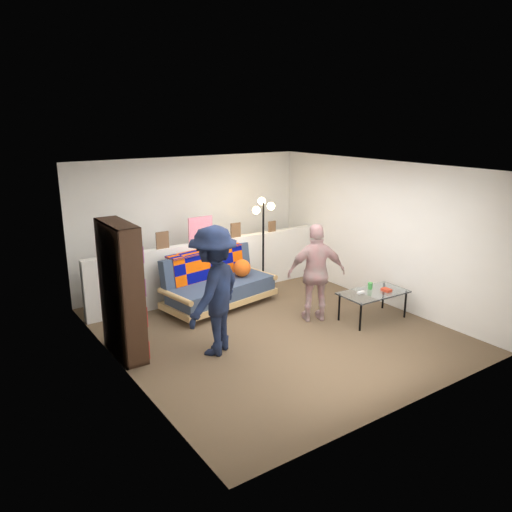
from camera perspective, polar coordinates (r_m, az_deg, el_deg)
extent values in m
plane|color=brown|center=(7.55, 1.73, -8.38)|extent=(5.00, 5.00, 0.00)
cube|color=silver|center=(9.23, -7.37, 3.80)|extent=(4.50, 0.10, 2.40)
cube|color=silver|center=(6.15, -15.43, -2.66)|extent=(0.10, 5.00, 2.40)
cube|color=silver|center=(8.63, 14.00, 2.63)|extent=(0.10, 5.00, 2.40)
cube|color=white|center=(6.93, 1.89, 10.06)|extent=(4.50, 5.00, 0.10)
cube|color=silver|center=(8.81, -5.13, -1.42)|extent=(4.45, 0.15, 1.00)
cube|color=brown|center=(8.03, -14.54, 0.98)|extent=(0.18, 0.02, 0.22)
cube|color=brown|center=(8.24, -10.64, 1.79)|extent=(0.22, 0.02, 0.28)
cube|color=silver|center=(8.51, -6.36, 3.00)|extent=(0.45, 0.02, 0.45)
cube|color=brown|center=(8.87, -2.35, 2.97)|extent=(0.20, 0.02, 0.26)
cube|color=brown|center=(9.31, 1.84, 3.40)|extent=(0.16, 0.02, 0.20)
cube|color=tan|center=(8.39, -4.11, -4.80)|extent=(2.01, 1.15, 0.10)
cube|color=#32415A|center=(8.29, -3.91, -3.79)|extent=(1.89, 0.98, 0.24)
cube|color=#32415A|center=(8.48, -5.58, -1.26)|extent=(1.81, 0.53, 0.57)
cylinder|color=tan|center=(7.80, -9.25, -4.63)|extent=(0.23, 0.85, 0.09)
cylinder|color=tan|center=(8.87, 0.33, -1.90)|extent=(0.23, 0.85, 0.09)
cube|color=#050C75|center=(8.42, -5.24, -1.38)|extent=(1.45, 0.34, 0.52)
cube|color=#050C75|center=(8.44, -5.84, 0.63)|extent=(1.47, 0.48, 0.03)
sphere|color=#D64B13|center=(8.49, -1.62, -1.38)|extent=(0.30, 0.30, 0.30)
cube|color=black|center=(6.66, -16.26, -4.05)|extent=(0.02, 0.90, 1.80)
cube|color=black|center=(6.31, -13.78, -4.97)|extent=(0.30, 0.02, 1.80)
cube|color=black|center=(7.10, -16.32, -2.83)|extent=(0.30, 0.02, 1.80)
cube|color=black|center=(6.47, -15.68, 3.63)|extent=(0.30, 0.90, 0.02)
cube|color=black|center=(7.03, -14.61, -10.63)|extent=(0.30, 0.90, 0.04)
cube|color=black|center=(6.85, -14.88, -7.16)|extent=(0.30, 0.86, 0.02)
cube|color=black|center=(6.70, -15.13, -3.84)|extent=(0.30, 0.86, 0.02)
cube|color=black|center=(6.57, -15.38, -0.38)|extent=(0.30, 0.86, 0.02)
cube|color=#B52824|center=(6.96, -14.56, -9.26)|extent=(0.22, 0.84, 0.30)
cube|color=#224793|center=(6.79, -14.81, -5.88)|extent=(0.22, 0.84, 0.28)
cube|color=gold|center=(6.65, -15.06, -2.51)|extent=(0.22, 0.84, 0.30)
cube|color=green|center=(6.54, -15.32, 1.00)|extent=(0.22, 0.84, 0.28)
cylinder|color=black|center=(7.58, 11.85, -6.87)|extent=(0.03, 0.03, 0.43)
cylinder|color=black|center=(8.24, 16.69, -5.35)|extent=(0.03, 0.03, 0.43)
cylinder|color=black|center=(7.90, 9.49, -5.81)|extent=(0.03, 0.03, 0.43)
cylinder|color=black|center=(8.53, 14.33, -4.45)|extent=(0.03, 0.03, 0.43)
cube|color=silver|center=(7.98, 13.27, -4.09)|extent=(1.09, 0.62, 0.02)
cube|color=white|center=(7.86, 11.90, -4.10)|extent=(0.13, 0.06, 0.03)
cube|color=red|center=(8.05, 14.68, -3.78)|extent=(0.11, 0.15, 0.04)
cylinder|color=green|center=(8.08, 12.92, -3.34)|extent=(0.08, 0.08, 0.11)
cylinder|color=black|center=(9.18, 0.81, -3.83)|extent=(0.27, 0.27, 0.03)
cylinder|color=black|center=(8.94, 0.83, 1.02)|extent=(0.04, 0.04, 1.63)
sphere|color=#FFC672|center=(8.79, 0.03, 5.25)|extent=(0.13, 0.13, 0.13)
sphere|color=#FFC672|center=(8.82, 1.72, 5.71)|extent=(0.13, 0.13, 0.13)
sphere|color=#FFC672|center=(8.88, 0.64, 6.30)|extent=(0.13, 0.13, 0.13)
imported|color=black|center=(6.58, -4.82, -4.00)|extent=(1.29, 1.16, 1.74)
imported|color=pink|center=(7.70, 6.92, -1.93)|extent=(0.97, 0.73, 1.53)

